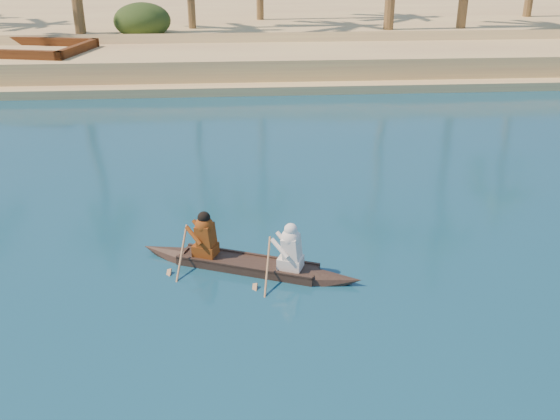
{
  "coord_description": "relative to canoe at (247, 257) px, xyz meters",
  "views": [
    {
      "loc": [
        2.59,
        -4.31,
        6.26
      ],
      "look_at": [
        3.53,
        8.05,
        0.8
      ],
      "focal_mm": 40.0,
      "sensor_mm": 36.0,
      "label": 1
    }
  ],
  "objects": [
    {
      "name": "sandy_embankment",
      "position": [
        -2.77,
        39.94,
        0.28
      ],
      "size": [
        150.0,
        51.0,
        1.5
      ],
      "color": "#E3CF80",
      "rests_on": "ground"
    },
    {
      "name": "canoe",
      "position": [
        0.0,
        0.0,
        0.0
      ],
      "size": [
        4.65,
        2.39,
        1.31
      ],
      "rotation": [
        0.0,
        0.0,
        -0.39
      ],
      "color": "#38281E",
      "rests_on": "ground"
    },
    {
      "name": "shrub_cluster",
      "position": [
        -2.77,
        24.55,
        0.95
      ],
      "size": [
        100.0,
        6.0,
        2.4
      ],
      "primitive_type": null,
      "color": "#203814",
      "rests_on": "ground"
    }
  ]
}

